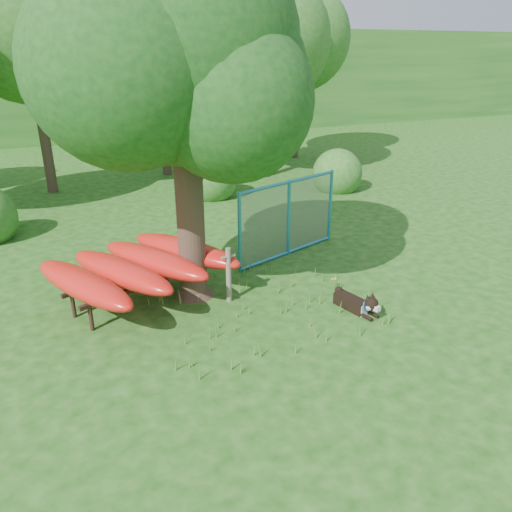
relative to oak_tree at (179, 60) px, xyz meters
name	(u,v)px	position (x,y,z in m)	size (l,w,h in m)	color
ground	(273,331)	(0.90, -2.01, -4.59)	(80.00, 80.00, 0.00)	#16440D
oak_tree	(179,60)	(0.00, 0.00, 0.00)	(5.39, 4.70, 6.88)	#34261C
wooden_post	(229,274)	(0.61, -0.58, -3.98)	(0.32, 0.13, 1.16)	#665D4D
kayak_rack	(138,266)	(-1.03, 0.16, -3.81)	(4.17, 3.75, 1.02)	black
husky_dog	(358,303)	(2.74, -2.04, -4.41)	(0.47, 1.16, 0.52)	black
fence_section	(289,218)	(2.87, 1.17, -3.64)	(3.11, 1.10, 3.16)	teal
wildflower_clump	(334,280)	(2.87, -0.96, -4.39)	(0.11, 0.11, 0.25)	#4E7F29
bg_tree_b	(26,21)	(-2.10, 9.99, 1.02)	(5.20, 5.20, 8.22)	#34261C
bg_tree_c	(160,68)	(2.40, 10.99, -0.48)	(4.00, 4.00, 6.12)	#34261C
bg_tree_d	(265,40)	(5.90, 8.99, 0.49)	(4.80, 4.80, 7.50)	#34261C
bg_tree_e	(298,38)	(8.90, 11.99, 0.64)	(4.60, 4.60, 7.55)	#34261C
shrub_right	(336,190)	(7.40, 5.99, -4.59)	(1.80, 1.80, 1.80)	#265F1E
shrub_mid	(211,197)	(2.90, 6.99, -4.59)	(1.80, 1.80, 1.80)	#265F1E
wooded_hillside	(79,80)	(0.90, 25.99, -1.59)	(80.00, 12.00, 6.00)	#265F1E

